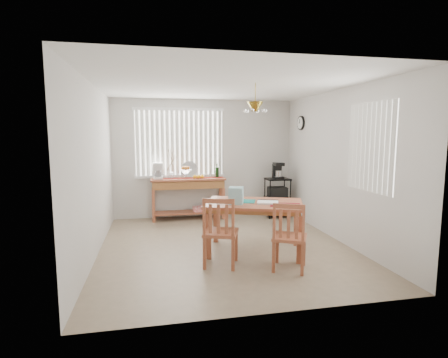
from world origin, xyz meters
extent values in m
cube|color=gray|center=(0.00, 0.00, -0.01)|extent=(4.00, 4.50, 0.01)
cube|color=silver|center=(0.00, 2.30, 1.30)|extent=(4.00, 0.10, 2.60)
cube|color=silver|center=(0.00, -2.30, 1.30)|extent=(4.00, 0.10, 2.60)
cube|color=silver|center=(-2.05, 0.00, 1.30)|extent=(0.10, 4.50, 2.60)
cube|color=silver|center=(2.05, 0.00, 1.30)|extent=(0.10, 4.50, 2.60)
cube|color=white|center=(0.00, 0.00, 2.65)|extent=(4.00, 4.50, 0.10)
cube|color=white|center=(-0.55, 2.25, 1.65)|extent=(1.90, 0.01, 1.40)
cube|color=white|center=(-1.45, 2.23, 1.65)|extent=(0.07, 0.03, 1.40)
cube|color=white|center=(-1.34, 2.23, 1.65)|extent=(0.07, 0.03, 1.40)
cube|color=white|center=(-1.24, 2.23, 1.65)|extent=(0.07, 0.03, 1.40)
cube|color=white|center=(-1.13, 2.23, 1.65)|extent=(0.07, 0.03, 1.40)
cube|color=white|center=(-1.03, 2.23, 1.65)|extent=(0.07, 0.03, 1.40)
cube|color=white|center=(-0.92, 2.23, 1.65)|extent=(0.07, 0.03, 1.40)
cube|color=white|center=(-0.81, 2.23, 1.65)|extent=(0.07, 0.03, 1.40)
cube|color=white|center=(-0.71, 2.23, 1.65)|extent=(0.07, 0.03, 1.40)
cube|color=white|center=(-0.60, 2.23, 1.65)|extent=(0.07, 0.03, 1.40)
cube|color=white|center=(-0.50, 2.23, 1.65)|extent=(0.07, 0.03, 1.40)
cube|color=white|center=(-0.39, 2.23, 1.65)|extent=(0.07, 0.03, 1.40)
cube|color=white|center=(-0.29, 2.23, 1.65)|extent=(0.07, 0.03, 1.40)
cube|color=white|center=(-0.18, 2.23, 1.65)|extent=(0.07, 0.03, 1.40)
cube|color=white|center=(-0.08, 2.23, 1.65)|extent=(0.07, 0.03, 1.40)
cube|color=white|center=(0.03, 2.23, 1.65)|extent=(0.07, 0.03, 1.40)
cube|color=white|center=(0.14, 2.23, 1.65)|extent=(0.07, 0.03, 1.40)
cube|color=white|center=(0.24, 2.23, 1.65)|extent=(0.07, 0.03, 1.40)
cube|color=white|center=(0.35, 2.23, 1.65)|extent=(0.07, 0.03, 1.40)
cube|color=white|center=(-0.55, 2.22, 0.92)|extent=(1.98, 0.06, 0.06)
cube|color=white|center=(-0.55, 2.22, 2.38)|extent=(1.98, 0.06, 0.06)
cube|color=white|center=(2.00, -0.90, 1.65)|extent=(0.01, 1.10, 1.30)
cube|color=white|center=(1.99, -1.40, 1.65)|extent=(0.03, 0.07, 1.30)
cube|color=white|center=(1.99, -1.29, 1.65)|extent=(0.03, 0.07, 1.30)
cube|color=white|center=(1.99, -1.18, 1.65)|extent=(0.03, 0.07, 1.30)
cube|color=white|center=(1.99, -1.07, 1.65)|extent=(0.03, 0.07, 1.30)
cube|color=white|center=(1.99, -0.96, 1.65)|extent=(0.03, 0.07, 1.30)
cube|color=white|center=(1.99, -0.85, 1.65)|extent=(0.03, 0.07, 1.30)
cube|color=white|center=(1.99, -0.74, 1.65)|extent=(0.03, 0.07, 1.30)
cube|color=white|center=(1.99, -0.63, 1.65)|extent=(0.03, 0.07, 1.30)
cube|color=white|center=(1.99, -0.52, 1.65)|extent=(0.03, 0.07, 1.30)
cube|color=white|center=(1.99, -0.41, 1.65)|extent=(0.03, 0.07, 1.30)
cylinder|color=black|center=(1.98, 1.55, 2.08)|extent=(0.04, 0.30, 0.30)
cylinder|color=white|center=(1.95, 1.55, 2.08)|extent=(0.01, 0.25, 0.25)
cylinder|color=olive|center=(0.39, -0.36, 2.43)|extent=(0.01, 0.01, 0.34)
cone|color=olive|center=(0.39, -0.36, 2.25)|extent=(0.24, 0.24, 0.14)
sphere|color=white|center=(0.55, -0.36, 2.19)|extent=(0.05, 0.05, 0.05)
sphere|color=white|center=(0.47, -0.22, 2.19)|extent=(0.05, 0.05, 0.05)
sphere|color=white|center=(0.31, -0.22, 2.19)|extent=(0.05, 0.05, 0.05)
sphere|color=white|center=(0.23, -0.36, 2.19)|extent=(0.05, 0.05, 0.05)
sphere|color=white|center=(0.31, -0.50, 2.19)|extent=(0.05, 0.05, 0.05)
sphere|color=white|center=(0.47, -0.50, 2.19)|extent=(0.05, 0.05, 0.05)
cube|color=#A85838|center=(-0.40, 2.01, 0.88)|extent=(1.59, 0.45, 0.04)
cube|color=#A26535|center=(-0.40, 2.01, 0.77)|extent=(1.53, 0.41, 0.16)
cube|color=#A85838|center=(-1.15, 1.83, 0.34)|extent=(0.06, 0.06, 0.69)
cube|color=#A85838|center=(0.35, 1.83, 0.34)|extent=(0.06, 0.06, 0.69)
cube|color=#A85838|center=(-1.15, 2.18, 0.34)|extent=(0.06, 0.06, 0.69)
cube|color=#A85838|center=(0.35, 2.18, 0.34)|extent=(0.06, 0.06, 0.69)
cube|color=#A85838|center=(-0.40, 2.01, 0.15)|extent=(1.47, 0.39, 0.03)
cube|color=red|center=(-0.15, 2.01, 0.21)|extent=(0.30, 0.22, 0.10)
cube|color=maroon|center=(-0.40, 2.01, 0.90)|extent=(1.51, 0.25, 0.01)
cube|color=white|center=(-1.04, 2.01, 0.92)|extent=(0.20, 0.24, 0.05)
cube|color=white|center=(-1.04, 2.09, 1.05)|extent=(0.20, 0.08, 0.30)
cube|color=white|center=(-1.04, 1.99, 1.21)|extent=(0.20, 0.22, 0.07)
cylinder|color=white|center=(-1.04, 1.98, 1.01)|extent=(0.13, 0.13, 0.13)
cylinder|color=white|center=(-0.45, 1.99, 0.95)|extent=(0.05, 0.05, 0.10)
cone|color=white|center=(-0.45, 1.99, 1.04)|extent=(0.26, 0.26, 0.09)
sphere|color=#BA3918|center=(-0.40, 1.99, 1.13)|extent=(0.08, 0.08, 0.08)
sphere|color=#BA3918|center=(-0.45, 2.04, 1.13)|extent=(0.08, 0.08, 0.08)
sphere|color=#BA3918|center=(-0.50, 1.99, 1.13)|extent=(0.08, 0.08, 0.08)
sphere|color=#BA3918|center=(-0.45, 1.94, 1.13)|extent=(0.08, 0.08, 0.08)
sphere|color=#FFB00D|center=(-0.26, 1.93, 0.94)|extent=(0.08, 0.08, 0.08)
sphere|color=#FFB00D|center=(-0.18, 1.93, 0.94)|extent=(0.08, 0.08, 0.08)
sphere|color=#FFB00D|center=(-0.10, 1.93, 0.94)|extent=(0.08, 0.08, 0.08)
cylinder|color=silver|center=(-0.35, 2.19, 1.08)|extent=(0.36, 0.09, 0.35)
cylinder|color=white|center=(-0.75, 2.06, 0.97)|extent=(0.08, 0.08, 0.14)
cylinder|color=#4C3823|center=(-0.75, 2.06, 1.26)|extent=(0.09, 0.04, 0.44)
cylinder|color=#4C3823|center=(-0.75, 2.06, 1.29)|extent=(0.14, 0.06, 0.48)
cylinder|color=#4C3823|center=(-0.75, 2.06, 1.24)|extent=(0.17, 0.08, 0.36)
cylinder|color=#4C3823|center=(-0.75, 2.06, 1.31)|extent=(0.06, 0.03, 0.55)
cylinder|color=#4C3823|center=(-0.75, 2.06, 1.23)|extent=(0.22, 0.10, 0.31)
cylinder|color=black|center=(0.25, 2.06, 1.01)|extent=(0.07, 0.07, 0.23)
cylinder|color=black|center=(0.25, 2.06, 1.17)|extent=(0.03, 0.03, 0.08)
cylinder|color=black|center=(1.34, 1.64, 0.43)|extent=(0.02, 0.02, 0.87)
cylinder|color=black|center=(1.81, 1.64, 0.43)|extent=(0.02, 0.02, 0.87)
cylinder|color=black|center=(1.34, 2.00, 0.43)|extent=(0.02, 0.02, 0.87)
cylinder|color=black|center=(1.81, 2.00, 0.43)|extent=(0.02, 0.02, 0.87)
cube|color=black|center=(1.58, 1.82, 0.85)|extent=(0.51, 0.41, 0.03)
cube|color=black|center=(1.58, 1.82, 0.43)|extent=(0.51, 0.41, 0.03)
cube|color=black|center=(1.58, 1.82, 0.06)|extent=(0.51, 0.41, 0.03)
cube|color=black|center=(1.58, 1.82, 0.56)|extent=(0.39, 0.31, 0.22)
cube|color=black|center=(1.58, 1.80, 0.89)|extent=(0.20, 0.25, 0.05)
cube|color=black|center=(1.58, 1.88, 1.02)|extent=(0.20, 0.08, 0.31)
cube|color=black|center=(1.58, 1.80, 1.19)|extent=(0.20, 0.22, 0.07)
cylinder|color=silver|center=(1.58, 1.79, 0.99)|extent=(0.13, 0.13, 0.13)
cube|color=#A85838|center=(0.39, -0.36, 0.77)|extent=(1.71, 1.40, 0.04)
cube|color=#A26535|center=(0.39, -0.36, 0.72)|extent=(1.58, 1.26, 0.06)
cube|color=#A85838|center=(-0.38, -0.51, 0.34)|extent=(0.09, 0.09, 0.69)
cube|color=#A85838|center=(0.89, -0.97, 0.34)|extent=(0.09, 0.09, 0.69)
cube|color=#A85838|center=(-0.10, 0.26, 0.34)|extent=(0.09, 0.09, 0.69)
cube|color=#A85838|center=(1.17, -0.20, 0.34)|extent=(0.09, 0.09, 0.69)
cube|color=#14726B|center=(0.21, -0.24, 0.79)|extent=(0.52, 0.45, 0.01)
cube|color=maroon|center=(0.79, -0.67, 0.79)|extent=(0.52, 0.45, 0.01)
cube|color=white|center=(0.57, -0.48, 0.80)|extent=(0.38, 0.35, 0.03)
cube|color=black|center=(0.62, -0.35, 0.81)|extent=(0.31, 0.14, 0.03)
cube|color=#8FC6D0|center=(0.09, -0.42, 0.92)|extent=(0.27, 0.27, 0.25)
cube|color=#A85838|center=(-0.22, -0.81, 0.47)|extent=(0.59, 0.59, 0.04)
cube|color=#A85838|center=(0.03, -0.69, 0.22)|extent=(0.06, 0.06, 0.45)
cube|color=#A85838|center=(-0.34, -0.56, 0.22)|extent=(0.06, 0.06, 0.45)
cube|color=#A85838|center=(-0.10, -1.06, 0.22)|extent=(0.06, 0.06, 0.45)
cube|color=#A85838|center=(-0.47, -0.93, 0.22)|extent=(0.06, 0.06, 0.45)
cube|color=#A85838|center=(-0.11, -1.07, 0.74)|extent=(0.05, 0.05, 0.50)
cube|color=#A85838|center=(-0.48, -0.94, 0.74)|extent=(0.05, 0.05, 0.50)
cube|color=#A85838|center=(-0.29, -1.01, 0.96)|extent=(0.40, 0.17, 0.07)
cube|color=#A85838|center=(-0.19, -1.04, 0.72)|extent=(0.05, 0.04, 0.40)
cube|color=#A85838|center=(-0.29, -1.01, 0.72)|extent=(0.05, 0.04, 0.40)
cube|color=#A85838|center=(-0.39, -0.97, 0.72)|extent=(0.05, 0.04, 0.40)
cube|color=#A85838|center=(0.67, -1.15, 0.45)|extent=(0.59, 0.59, 0.04)
cube|color=#A85838|center=(0.92, -1.07, 0.21)|extent=(0.06, 0.06, 0.43)
cube|color=#A85838|center=(0.59, -0.90, 0.21)|extent=(0.06, 0.06, 0.43)
cube|color=#A85838|center=(0.75, -1.40, 0.21)|extent=(0.06, 0.06, 0.43)
cube|color=#A85838|center=(0.41, -1.23, 0.21)|extent=(0.06, 0.06, 0.43)
cube|color=#A85838|center=(0.74, -1.41, 0.71)|extent=(0.05, 0.05, 0.48)
cube|color=#A85838|center=(0.41, -1.24, 0.71)|extent=(0.05, 0.05, 0.48)
cube|color=#A85838|center=(0.57, -1.33, 0.92)|extent=(0.36, 0.21, 0.06)
cube|color=#A85838|center=(0.67, -1.37, 0.68)|extent=(0.05, 0.04, 0.38)
cube|color=#A85838|center=(0.57, -1.33, 0.68)|extent=(0.05, 0.04, 0.38)
cube|color=#A85838|center=(0.48, -1.28, 0.68)|extent=(0.05, 0.04, 0.38)
camera|label=1|loc=(-1.13, -5.48, 1.83)|focal=28.00mm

